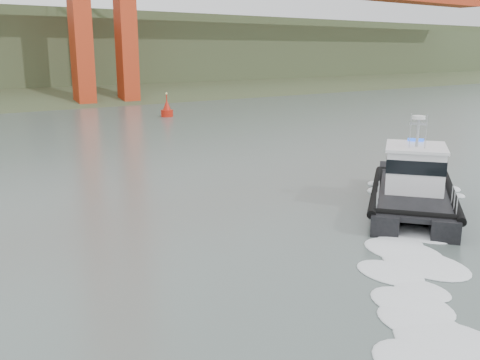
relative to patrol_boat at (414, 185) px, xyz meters
name	(u,v)px	position (x,y,z in m)	size (l,w,h in m)	color
ground	(326,287)	(-11.93, -4.87, -1.41)	(400.00, 400.00, 0.00)	#4C5A55
patrol_boat	(414,185)	(0.00, 0.00, 0.00)	(11.78, 10.44, 5.64)	black
nav_buoy	(167,110)	(9.98, 48.60, -0.47)	(1.72, 1.72, 3.58)	#B41B0C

